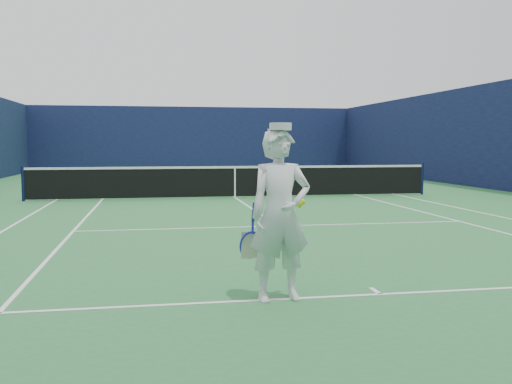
% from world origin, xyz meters
% --- Properties ---
extents(ground, '(80.00, 80.00, 0.00)m').
position_xyz_m(ground, '(0.00, 0.00, 0.00)').
color(ground, '#2B7239').
rests_on(ground, ground).
extents(court_markings, '(11.03, 23.83, 0.01)m').
position_xyz_m(court_markings, '(0.00, 0.00, 0.00)').
color(court_markings, white).
rests_on(court_markings, ground).
extents(windscreen_fence, '(20.12, 36.12, 4.00)m').
position_xyz_m(windscreen_fence, '(0.00, 0.00, 2.00)').
color(windscreen_fence, '#10173C').
rests_on(windscreen_fence, ground).
extents(tennis_net, '(12.88, 0.09, 1.07)m').
position_xyz_m(tennis_net, '(0.00, 0.00, 0.55)').
color(tennis_net, '#141E4C').
rests_on(tennis_net, ground).
extents(tennis_player, '(0.82, 0.53, 1.95)m').
position_xyz_m(tennis_player, '(-1.18, -11.89, 0.95)').
color(tennis_player, white).
rests_on(tennis_player, ground).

